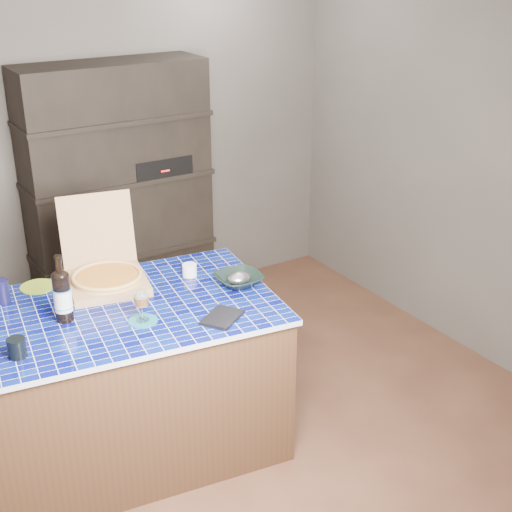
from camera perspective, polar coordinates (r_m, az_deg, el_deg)
room at (r=3.45m, az=-1.69°, el=3.01°), size 3.50×3.50×3.50m
shelving_unit at (r=4.87m, az=-10.82°, el=4.54°), size 1.20×0.41×1.80m
kitchen_island at (r=3.77m, az=-10.34°, el=-9.69°), size 1.63×1.16×0.83m
pizza_box at (r=3.78m, az=-11.89°, el=-1.45°), size 0.48×0.55×0.43m
mead_bottle at (r=3.45m, az=-15.23°, el=-3.04°), size 0.09×0.09×0.33m
teal_trivet at (r=3.42m, az=-9.04°, el=-5.15°), size 0.14×0.14×0.01m
wine_glass at (r=3.36m, az=-9.16°, el=-3.46°), size 0.07×0.07×0.16m
tumbler at (r=3.25m, az=-18.59°, el=-6.97°), size 0.08×0.08×0.09m
dvd_case at (r=3.40m, az=-2.71°, el=-4.94°), size 0.25×0.23×0.02m
bowl at (r=3.72m, az=-1.37°, el=-1.90°), size 0.24×0.24×0.06m
foil_contents at (r=3.71m, az=-1.37°, el=-1.75°), size 0.13×0.11×0.06m
white_jar at (r=3.83m, az=-5.33°, el=-1.13°), size 0.08×0.08×0.07m
navy_cup at (r=3.74m, az=-19.68°, el=-2.66°), size 0.08×0.08×0.12m
green_trivet at (r=3.87m, az=-17.04°, el=-2.35°), size 0.18×0.18×0.01m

